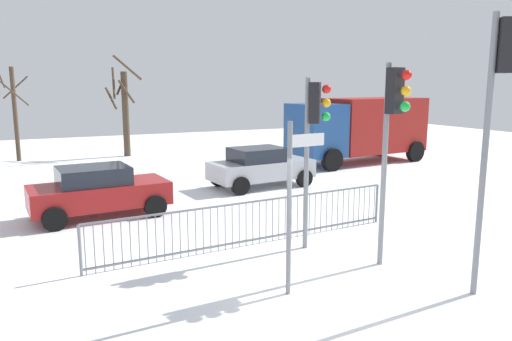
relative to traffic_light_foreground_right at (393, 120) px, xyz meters
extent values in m
plane|color=white|center=(-1.95, -0.73, -3.07)|extent=(60.00, 60.00, 0.00)
cylinder|color=slate|center=(-0.04, 0.14, -0.98)|extent=(0.11, 0.11, 4.19)
cube|color=black|center=(0.00, -0.02, 0.57)|extent=(0.37, 0.30, 0.90)
sphere|color=red|center=(0.07, -0.26, 0.87)|extent=(0.20, 0.20, 0.20)
sphere|color=orange|center=(0.07, -0.26, 0.57)|extent=(0.20, 0.20, 0.20)
sphere|color=green|center=(0.07, -0.26, 0.27)|extent=(0.20, 0.20, 0.20)
cylinder|color=slate|center=(0.55, -1.76, -0.60)|extent=(0.11, 0.11, 4.95)
cube|color=black|center=(0.69, -1.85, 1.33)|extent=(0.36, 0.39, 0.90)
cylinder|color=slate|center=(-0.94, 1.72, -1.12)|extent=(0.11, 0.11, 3.91)
cube|color=black|center=(-0.82, 1.61, 0.29)|extent=(0.37, 0.39, 0.90)
sphere|color=red|center=(-0.62, 1.45, 0.59)|extent=(0.20, 0.20, 0.20)
sphere|color=orange|center=(-0.62, 1.45, 0.29)|extent=(0.20, 0.20, 0.20)
sphere|color=green|center=(-0.62, 1.45, -0.01)|extent=(0.20, 0.20, 0.20)
cylinder|color=slate|center=(-2.52, -0.34, -1.50)|extent=(0.09, 0.09, 3.14)
cube|color=white|center=(-2.12, -0.29, -0.28)|extent=(0.70, 0.11, 0.22)
cube|color=slate|center=(-1.96, 2.43, -2.02)|extent=(7.78, 0.64, 0.04)
cube|color=slate|center=(-1.96, 2.43, -2.95)|extent=(7.78, 0.64, 0.04)
cylinder|color=slate|center=(-5.76, 2.13, -2.55)|extent=(0.02, 0.02, 1.05)
cylinder|color=slate|center=(-5.58, 2.15, -2.55)|extent=(0.02, 0.02, 1.05)
cylinder|color=slate|center=(-5.40, 2.16, -2.55)|extent=(0.02, 0.02, 1.05)
cylinder|color=slate|center=(-5.22, 2.17, -2.55)|extent=(0.02, 0.02, 1.05)
cylinder|color=slate|center=(-5.03, 2.19, -2.55)|extent=(0.02, 0.02, 1.05)
cylinder|color=slate|center=(-4.85, 2.20, -2.55)|extent=(0.02, 0.02, 1.05)
cylinder|color=slate|center=(-4.67, 2.22, -2.55)|extent=(0.02, 0.02, 1.05)
cylinder|color=slate|center=(-4.49, 2.23, -2.55)|extent=(0.02, 0.02, 1.05)
cylinder|color=slate|center=(-4.31, 2.24, -2.55)|extent=(0.02, 0.02, 1.05)
cylinder|color=slate|center=(-4.13, 2.26, -2.55)|extent=(0.02, 0.02, 1.05)
cylinder|color=slate|center=(-3.95, 2.27, -2.55)|extent=(0.02, 0.02, 1.05)
cylinder|color=slate|center=(-3.77, 2.29, -2.55)|extent=(0.02, 0.02, 1.05)
cylinder|color=slate|center=(-3.59, 2.30, -2.55)|extent=(0.02, 0.02, 1.05)
cylinder|color=slate|center=(-3.41, 2.31, -2.55)|extent=(0.02, 0.02, 1.05)
cylinder|color=slate|center=(-3.23, 2.33, -2.55)|extent=(0.02, 0.02, 1.05)
cylinder|color=slate|center=(-3.04, 2.34, -2.55)|extent=(0.02, 0.02, 1.05)
cylinder|color=slate|center=(-2.86, 2.36, -2.55)|extent=(0.02, 0.02, 1.05)
cylinder|color=slate|center=(-2.68, 2.37, -2.55)|extent=(0.02, 0.02, 1.05)
cylinder|color=slate|center=(-2.50, 2.38, -2.55)|extent=(0.02, 0.02, 1.05)
cylinder|color=slate|center=(-2.32, 2.40, -2.55)|extent=(0.02, 0.02, 1.05)
cylinder|color=slate|center=(-2.14, 2.41, -2.55)|extent=(0.02, 0.02, 1.05)
cylinder|color=slate|center=(-1.96, 2.43, -2.55)|extent=(0.02, 0.02, 1.05)
cylinder|color=slate|center=(-1.78, 2.44, -2.55)|extent=(0.02, 0.02, 1.05)
cylinder|color=slate|center=(-1.60, 2.45, -2.55)|extent=(0.02, 0.02, 1.05)
cylinder|color=slate|center=(-1.42, 2.47, -2.55)|extent=(0.02, 0.02, 1.05)
cylinder|color=slate|center=(-1.23, 2.48, -2.55)|extent=(0.02, 0.02, 1.05)
cylinder|color=slate|center=(-1.05, 2.50, -2.55)|extent=(0.02, 0.02, 1.05)
cylinder|color=slate|center=(-0.87, 2.51, -2.55)|extent=(0.02, 0.02, 1.05)
cylinder|color=slate|center=(-0.69, 2.52, -2.55)|extent=(0.02, 0.02, 1.05)
cylinder|color=slate|center=(-0.51, 2.54, -2.55)|extent=(0.02, 0.02, 1.05)
cylinder|color=slate|center=(-0.33, 2.55, -2.55)|extent=(0.02, 0.02, 1.05)
cylinder|color=slate|center=(-0.15, 2.57, -2.55)|extent=(0.02, 0.02, 1.05)
cylinder|color=slate|center=(0.03, 2.58, -2.55)|extent=(0.02, 0.02, 1.05)
cylinder|color=slate|center=(0.21, 2.59, -2.55)|extent=(0.02, 0.02, 1.05)
cylinder|color=slate|center=(0.39, 2.61, -2.55)|extent=(0.02, 0.02, 1.05)
cylinder|color=slate|center=(0.58, 2.62, -2.55)|extent=(0.02, 0.02, 1.05)
cylinder|color=slate|center=(0.76, 2.64, -2.55)|extent=(0.02, 0.02, 1.05)
cylinder|color=slate|center=(0.94, 2.65, -2.55)|extent=(0.02, 0.02, 1.05)
cylinder|color=slate|center=(1.12, 2.66, -2.55)|extent=(0.02, 0.02, 1.05)
cylinder|color=slate|center=(1.30, 2.68, -2.55)|extent=(0.02, 0.02, 1.05)
cylinder|color=slate|center=(1.48, 2.69, -2.55)|extent=(0.02, 0.02, 1.05)
cylinder|color=slate|center=(1.66, 2.71, -2.55)|extent=(0.02, 0.02, 1.05)
cylinder|color=slate|center=(1.84, 2.72, -2.55)|extent=(0.02, 0.02, 1.05)
cylinder|color=slate|center=(-5.85, 2.12, -2.55)|extent=(0.06, 0.06, 1.05)
cylinder|color=slate|center=(1.93, 2.73, -2.55)|extent=(0.06, 0.06, 1.05)
cube|color=maroon|center=(-4.90, 6.56, -2.43)|extent=(3.93, 2.00, 0.65)
cube|color=#1E232D|center=(-5.05, 6.54, -1.88)|extent=(2.02, 1.65, 0.55)
cylinder|color=black|center=(-3.62, 7.51, -2.75)|extent=(0.66, 0.27, 0.64)
cylinder|color=black|center=(-3.48, 5.82, -2.75)|extent=(0.66, 0.27, 0.64)
cylinder|color=black|center=(-6.31, 7.29, -2.75)|extent=(0.66, 0.27, 0.64)
cylinder|color=black|center=(-6.17, 5.60, -2.75)|extent=(0.66, 0.27, 0.64)
cube|color=#B2B5BA|center=(1.10, 8.35, -2.43)|extent=(3.95, 2.06, 0.65)
cube|color=#1E232D|center=(0.95, 8.34, -1.88)|extent=(2.04, 1.68, 0.55)
cylinder|color=black|center=(2.36, 9.33, -2.75)|extent=(0.66, 0.28, 0.64)
cylinder|color=black|center=(2.53, 7.64, -2.75)|extent=(0.66, 0.28, 0.64)
cylinder|color=black|center=(-0.32, 9.06, -2.75)|extent=(0.66, 0.28, 0.64)
cylinder|color=black|center=(-0.16, 7.37, -2.75)|extent=(0.66, 0.28, 0.64)
cube|color=maroon|center=(8.73, 11.52, -1.27)|extent=(5.22, 2.90, 2.60)
cube|color=navy|center=(5.20, 11.16, -1.37)|extent=(2.22, 2.49, 2.40)
cylinder|color=black|center=(5.32, 9.97, -2.57)|extent=(1.03, 0.40, 1.00)
cylinder|color=black|center=(5.08, 12.36, -2.57)|extent=(1.03, 0.40, 1.00)
cylinder|color=black|center=(10.54, 10.50, -2.57)|extent=(1.03, 0.40, 1.00)
cylinder|color=black|center=(10.30, 12.89, -2.57)|extent=(1.03, 0.40, 1.00)
cylinder|color=#473828|center=(-7.20, 18.98, -0.77)|extent=(0.21, 0.21, 4.60)
cylinder|color=#473828|center=(-7.10, 19.56, 0.54)|extent=(1.23, 0.28, 1.14)
cylinder|color=#473828|center=(-7.26, 18.28, 0.38)|extent=(1.46, 0.20, 1.44)
cylinder|color=#473828|center=(-1.99, 18.40, -0.87)|extent=(0.34, 0.34, 4.41)
cylinder|color=#473828|center=(-1.96, 18.02, 0.31)|extent=(0.86, 0.18, 1.22)
cylinder|color=#473828|center=(-2.51, 18.47, 0.76)|extent=(0.27, 1.16, 1.62)
cylinder|color=#473828|center=(-2.71, 18.27, -0.01)|extent=(0.37, 1.53, 1.10)
cylinder|color=#473828|center=(-2.13, 18.62, 0.60)|extent=(0.60, 0.45, 0.96)
cylinder|color=#473828|center=(-1.91, 17.71, 1.51)|extent=(1.46, 0.28, 1.25)
camera|label=1|loc=(-6.55, -7.62, 0.70)|focal=34.01mm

